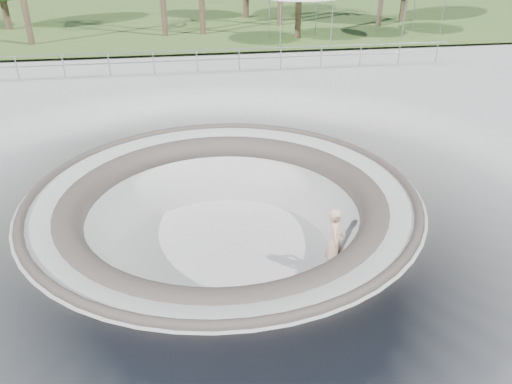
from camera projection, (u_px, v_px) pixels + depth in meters
ground at (223, 192)px, 13.17m from camera, size 180.00×180.00×0.00m
skate_bowl at (225, 250)px, 14.02m from camera, size 14.00×14.00×4.10m
grass_strip at (183, 7)px, 42.73m from camera, size 180.00×36.00×0.12m
distant_hills at (210, 40)px, 66.87m from camera, size 103.20×45.00×28.60m
safety_railing at (197, 61)px, 23.31m from camera, size 25.00×0.06×1.03m
skateboard at (332, 270)px, 13.17m from camera, size 0.94×0.51×0.09m
skater at (335, 240)px, 12.73m from camera, size 0.63×0.78×1.85m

